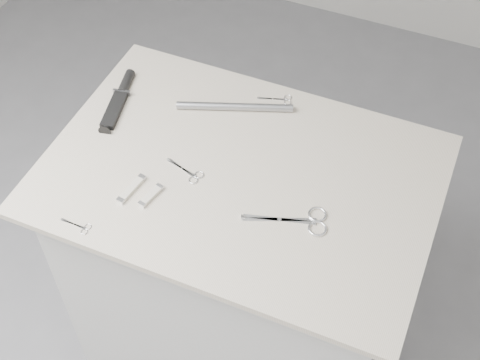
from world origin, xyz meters
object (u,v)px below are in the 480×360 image
at_px(tiny_scissors, 79,227).
at_px(pocket_knife_b, 151,196).
at_px(sheathed_knife, 120,97).
at_px(embroidery_scissors_b, 280,99).
at_px(embroidery_scissors_a, 190,173).
at_px(metal_rail, 235,107).
at_px(pocket_knife_a, 131,189).
at_px(large_shears, 304,221).
at_px(plinth, 240,272).

xyz_separation_m(tiny_scissors, pocket_knife_b, (0.12, 0.15, 0.00)).
bearing_deg(sheathed_knife, embroidery_scissors_b, -79.67).
relative_size(embroidery_scissors_a, metal_rail, 0.34).
height_order(embroidery_scissors_b, pocket_knife_b, pocket_knife_b).
bearing_deg(metal_rail, sheathed_knife, -164.24).
bearing_deg(pocket_knife_a, pocket_knife_b, -81.37).
relative_size(embroidery_scissors_a, embroidery_scissors_b, 1.15).
bearing_deg(metal_rail, pocket_knife_b, -100.46).
xyz_separation_m(tiny_scissors, pocket_knife_a, (0.06, 0.15, 0.00)).
bearing_deg(embroidery_scissors_b, sheathed_knife, -175.06).
distance_m(tiny_scissors, sheathed_knife, 0.45).
distance_m(large_shears, pocket_knife_b, 0.38).
xyz_separation_m(embroidery_scissors_a, pocket_knife_a, (-0.11, -0.11, 0.00)).
xyz_separation_m(embroidery_scissors_a, pocket_knife_b, (-0.05, -0.11, 0.00)).
height_order(pocket_knife_a, pocket_knife_b, pocket_knife_a).
distance_m(embroidery_scissors_b, pocket_knife_a, 0.51).
bearing_deg(metal_rail, embroidery_scissors_a, -92.83).
distance_m(large_shears, sheathed_knife, 0.65).
bearing_deg(large_shears, embroidery_scissors_b, 99.46).
distance_m(embroidery_scissors_a, embroidery_scissors_b, 0.37).
bearing_deg(pocket_knife_b, large_shears, -65.67).
xyz_separation_m(embroidery_scissors_b, pocket_knife_b, (-0.17, -0.45, 0.00)).
distance_m(pocket_knife_a, metal_rail, 0.39).
bearing_deg(embroidery_scissors_a, tiny_scissors, -107.56).
bearing_deg(pocket_knife_b, sheathed_knife, 54.18).
relative_size(embroidery_scissors_b, metal_rail, 0.30).
height_order(embroidery_scissors_b, sheathed_knife, sheathed_knife).
xyz_separation_m(large_shears, pocket_knife_b, (-0.37, -0.08, 0.00)).
distance_m(pocket_knife_b, metal_rail, 0.37).
relative_size(pocket_knife_a, metal_rail, 0.31).
bearing_deg(pocket_knife_a, embroidery_scissors_b, -17.86).
height_order(large_shears, pocket_knife_b, pocket_knife_b).
height_order(large_shears, embroidery_scissors_a, large_shears).
distance_m(embroidery_scissors_a, metal_rail, 0.26).
bearing_deg(pocket_knife_a, sheathed_knife, 43.04).
bearing_deg(plinth, sheathed_knife, 164.12).
xyz_separation_m(plinth, pocket_knife_a, (-0.23, -0.16, 0.48)).
relative_size(embroidery_scissors_b, pocket_knife_a, 0.95).
bearing_deg(embroidery_scissors_a, pocket_knife_b, -101.09).
distance_m(pocket_knife_a, pocket_knife_b, 0.05).
xyz_separation_m(embroidery_scissors_a, tiny_scissors, (-0.17, -0.25, -0.00)).
bearing_deg(embroidery_scissors_a, pocket_knife_a, -119.69).
bearing_deg(sheathed_knife, embroidery_scissors_a, -132.23).
xyz_separation_m(large_shears, embroidery_scissors_a, (-0.32, 0.03, -0.00)).
relative_size(plinth, large_shears, 4.39).
xyz_separation_m(pocket_knife_a, pocket_knife_b, (0.05, 0.00, -0.00)).
height_order(pocket_knife_a, metal_rail, metal_rail).
distance_m(large_shears, embroidery_scissors_b, 0.43).
relative_size(large_shears, pocket_knife_a, 2.02).
relative_size(sheathed_knife, metal_rail, 0.71).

